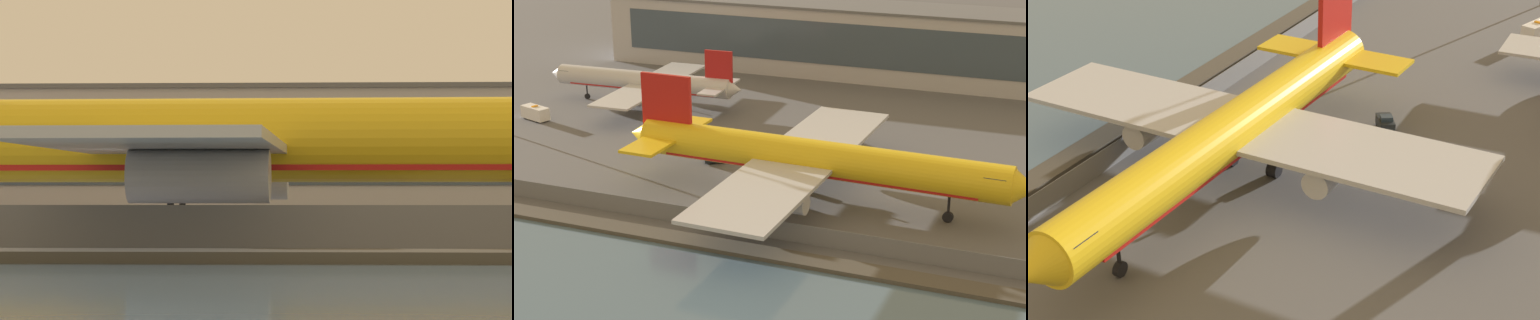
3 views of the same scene
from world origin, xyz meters
TOP-DOWN VIEW (x-y plane):
  - ground_plane at (0.00, 0.00)m, footprint 500.00×500.00m
  - shoreline_seawall at (0.00, -20.50)m, footprint 320.00×3.00m
  - perimeter_fence at (0.00, -16.00)m, footprint 280.00×0.10m
  - cargo_jet_yellow at (9.68, -3.30)m, footprint 54.64×47.20m
  - baggage_tug at (-7.49, 5.08)m, footprint 3.56×3.04m
  - ops_van at (-44.24, 13.01)m, footprint 5.59×3.58m

SIDE VIEW (x-z plane):
  - ground_plane at x=0.00m, z-range 0.00..0.00m
  - shoreline_seawall at x=0.00m, z-range 0.00..0.50m
  - baggage_tug at x=-7.49m, z-range -0.09..1.71m
  - perimeter_fence at x=0.00m, z-range 0.00..2.34m
  - ops_van at x=-44.24m, z-range 0.04..2.52m
  - cargo_jet_yellow at x=9.68m, z-range -1.74..12.94m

